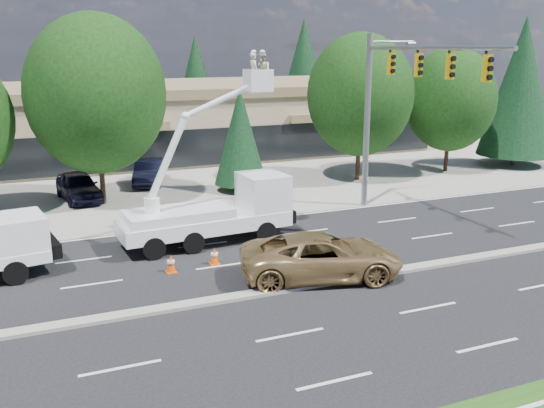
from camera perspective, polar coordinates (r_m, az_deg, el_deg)
name	(u,v)px	position (r m, az deg, el deg)	size (l,w,h in m)	color
ground	(252,296)	(21.22, -1.89, -8.62)	(140.00, 140.00, 0.00)	black
concrete_apron	(141,181)	(39.75, -12.21, 2.15)	(140.00, 22.00, 0.01)	gray
road_median	(252,294)	(21.20, -1.89, -8.48)	(120.00, 0.55, 0.12)	gray
strip_mall	(115,120)	(49.02, -14.60, 7.68)	(50.40, 15.40, 5.50)	tan
tree_front_d	(96,94)	(33.56, -16.23, 9.90)	(7.31, 7.31, 10.14)	#332114
tree_front_e	(240,136)	(35.66, -3.01, 6.43)	(3.11, 3.11, 6.14)	#332114
tree_front_f	(360,95)	(38.84, 8.30, 10.13)	(6.67, 6.67, 9.26)	#332114
tree_front_g	(450,100)	(42.89, 16.45, 9.41)	(6.03, 6.03, 8.37)	#332114
tree_front_h	(520,87)	(46.83, 22.33, 10.17)	(5.29, 5.29, 10.44)	#332114
tree_back_b	(48,79)	(60.38, -20.31, 10.97)	(5.14, 5.14, 10.14)	#332114
tree_back_c	(196,80)	(62.65, -7.16, 11.53)	(4.82, 4.82, 9.50)	#332114
tree_back_d	(304,68)	(66.84, 3.00, 12.65)	(5.73, 5.73, 11.30)	#332114
signal_mast	(392,95)	(30.50, 11.23, 10.01)	(2.76, 10.16, 9.00)	gray
bucket_truck	(222,201)	(26.55, -4.74, 0.27)	(7.84, 2.83, 8.23)	white
traffic_cone_b	(171,264)	(23.50, -9.49, -5.57)	(0.40, 0.40, 0.70)	#E74E07
traffic_cone_c	(215,256)	(24.12, -5.43, -4.89)	(0.40, 0.40, 0.70)	#E74E07
minivan	(321,256)	(22.56, 4.66, -4.94)	(2.77, 6.02, 1.67)	#A68450
parked_car_west	(78,186)	(35.51, -17.75, 1.61)	(1.88, 4.67, 1.59)	black
parked_car_east	(149,172)	(38.60, -11.52, 2.97)	(1.62, 4.64, 1.53)	black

